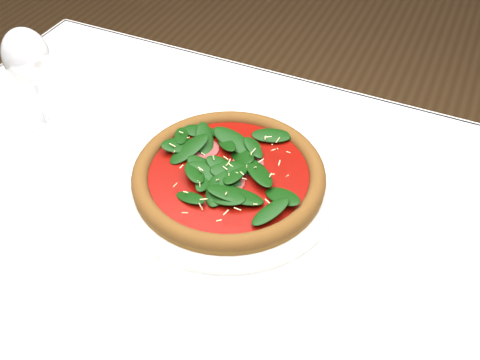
% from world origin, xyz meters
% --- Properties ---
extents(dining_table, '(1.21, 0.81, 0.75)m').
position_xyz_m(dining_table, '(0.00, 0.00, 0.65)').
color(dining_table, silver).
rests_on(dining_table, ground).
extents(plate, '(0.37, 0.37, 0.02)m').
position_xyz_m(plate, '(0.01, 0.05, 0.76)').
color(plate, silver).
rests_on(plate, dining_table).
extents(pizza, '(0.37, 0.37, 0.04)m').
position_xyz_m(pizza, '(0.01, 0.05, 0.78)').
color(pizza, brown).
rests_on(pizza, plate).
extents(wine_glass, '(0.08, 0.08, 0.20)m').
position_xyz_m(wine_glass, '(-0.38, 0.06, 0.89)').
color(wine_glass, silver).
rests_on(wine_glass, dining_table).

